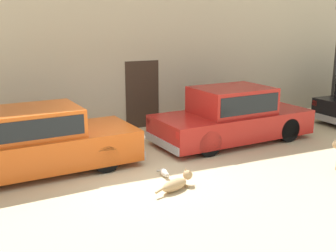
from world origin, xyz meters
The scene contains 6 objects.
ground_plane centered at (0.00, 0.00, 0.00)m, with size 80.00×80.00×0.00m, color #CCB78E.
parked_sedan_nearest centered at (-2.12, 0.85, 0.73)m, with size 4.86×2.13×1.48m.
parked_sedan_second centered at (3.28, 1.08, 0.75)m, with size 4.73×2.14×1.54m.
apartment_block centered at (4.20, 7.08, 3.60)m, with size 17.47×7.01×7.21m.
stray_dog_spotted centered at (0.35, -1.42, 0.14)m, with size 1.05×0.48×0.37m.
stray_cat centered at (0.43, -0.62, 0.08)m, with size 0.27×0.58×0.16m.
Camera 1 is at (-3.22, -8.66, 3.43)m, focal length 45.50 mm.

